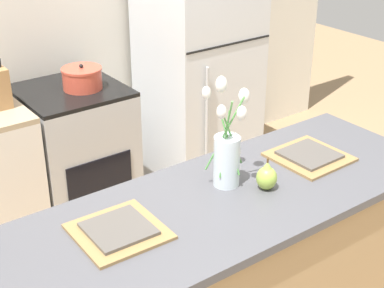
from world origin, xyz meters
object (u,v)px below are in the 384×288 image
Objects in this scene: refrigerator at (198,63)px; plate_setting_left at (119,231)px; cooking_pot at (82,78)px; pear_figurine at (267,177)px; stove_range at (77,155)px; plate_setting_right at (309,156)px; flower_vase at (227,150)px.

plate_setting_left is at bearing -134.19° from refrigerator.
pear_figurine is at bearing -90.70° from cooking_pot.
pear_figurine reaches higher than stove_range.
plate_setting_right is (0.32, 0.08, -0.04)m from pear_figurine.
refrigerator is 1.67m from plate_setting_right.
refrigerator is 12.94× the size of pear_figurine.
flower_vase is at bearing -123.56° from refrigerator.
flower_vase is 0.53m from plate_setting_left.
pear_figurine is (0.04, -1.64, 0.57)m from stove_range.
flower_vase is at bearing 174.16° from plate_setting_right.
flower_vase is 1.41× the size of plate_setting_left.
plate_setting_right is at bearing 13.56° from pear_figurine.
cooking_pot is (-0.89, -0.04, 0.09)m from refrigerator.
refrigerator is at bearing 69.51° from plate_setting_right.
flower_vase is at bearing 4.85° from plate_setting_left.
flower_vase is at bearing 129.68° from pear_figurine.
flower_vase reaches higher than pear_figurine.
stove_range is 2.95× the size of plate_setting_left.
plate_setting_right is 1.55m from cooking_pot.
stove_range is 2.95× the size of plate_setting_right.
stove_range is at bearing -179.96° from refrigerator.
refrigerator is (0.95, 0.00, 0.41)m from stove_range.
cooking_pot reaches higher than plate_setting_left.
stove_range is 1.73m from pear_figurine.
plate_setting_left is (-1.52, -1.56, 0.11)m from refrigerator.
cooking_pot is (0.06, -0.04, 0.50)m from stove_range.
refrigerator is at bearing 61.06° from pear_figurine.
refrigerator is 4.07× the size of flower_vase.
pear_figurine is (0.10, -0.12, -0.10)m from flower_vase.
plate_setting_left is at bearing 172.74° from pear_figurine.
cooking_pot is (0.02, 1.60, -0.07)m from pear_figurine.
flower_vase is (-0.06, -1.52, 0.67)m from stove_range.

